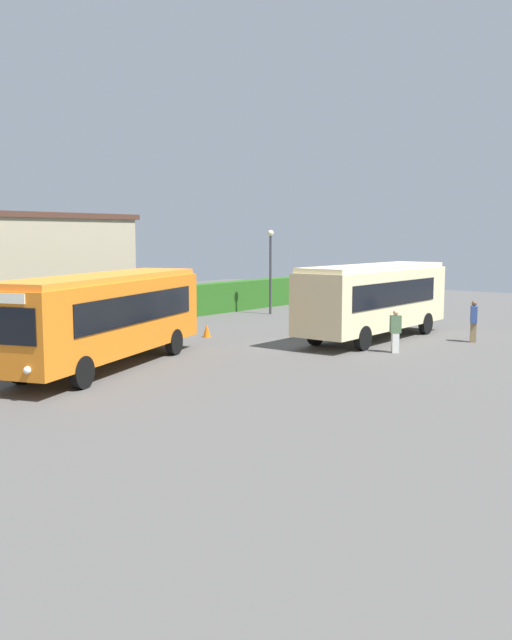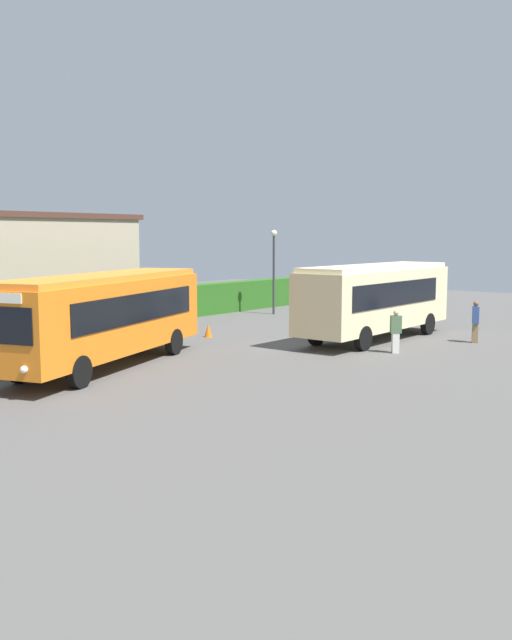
% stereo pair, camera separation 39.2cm
% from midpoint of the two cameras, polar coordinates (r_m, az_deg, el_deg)
% --- Properties ---
extents(ground_plane, '(64.00, 64.00, 0.00)m').
position_cam_midpoint_polar(ground_plane, '(28.70, 4.17, -2.18)').
color(ground_plane, '#514F4C').
extents(bus_orange, '(10.37, 5.64, 3.24)m').
position_cam_midpoint_polar(bus_orange, '(24.34, -12.84, 0.45)').
color(bus_orange, orange).
rests_on(bus_orange, ground_plane).
extents(bus_cream, '(9.66, 2.58, 3.29)m').
position_cam_midpoint_polar(bus_cream, '(30.74, 9.40, 1.90)').
color(bus_cream, beige).
rests_on(bus_cream, ground_plane).
extents(person_left, '(0.41, 0.51, 1.71)m').
position_cam_midpoint_polar(person_left, '(23.69, -19.64, -2.32)').
color(person_left, '#334C8C').
rests_on(person_left, ground_plane).
extents(person_center, '(0.47, 0.48, 1.69)m').
position_cam_midpoint_polar(person_center, '(27.44, 11.05, -0.83)').
color(person_center, silver).
rests_on(person_center, ground_plane).
extents(person_right, '(0.48, 0.41, 1.79)m').
position_cam_midpoint_polar(person_right, '(30.97, 17.21, -0.02)').
color(person_right, olive).
rests_on(person_right, ground_plane).
extents(person_far, '(0.44, 0.51, 1.79)m').
position_cam_midpoint_polar(person_far, '(34.23, 7.77, 0.85)').
color(person_far, olive).
rests_on(person_far, ground_plane).
extents(hedge_row, '(44.00, 1.08, 1.78)m').
position_cam_midpoint_polar(hedge_row, '(36.28, -10.93, 1.05)').
color(hedge_row, '#275C1B').
rests_on(hedge_row, ground_plane).
extents(depot_building, '(14.00, 6.29, 5.79)m').
position_cam_midpoint_polar(depot_building, '(39.82, -20.40, 4.16)').
color(depot_building, tan).
rests_on(depot_building, ground_plane).
extents(traffic_cone, '(0.36, 0.36, 0.60)m').
position_cam_midpoint_polar(traffic_cone, '(31.22, -4.44, -0.88)').
color(traffic_cone, orange).
rests_on(traffic_cone, ground_plane).
extents(lamppost, '(0.36, 0.36, 4.89)m').
position_cam_midpoint_polar(lamppost, '(40.14, 0.93, 4.91)').
color(lamppost, '#38383D').
rests_on(lamppost, ground_plane).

